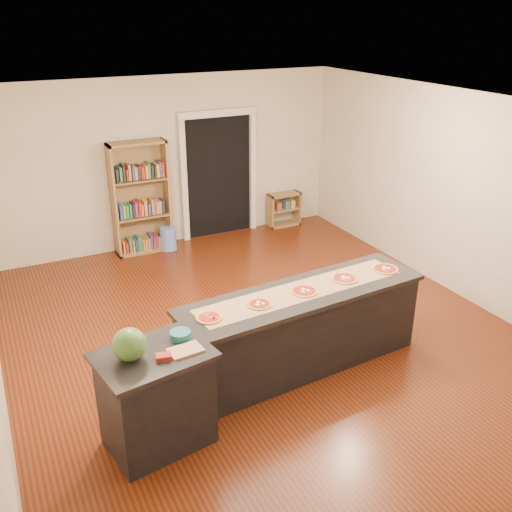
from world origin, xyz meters
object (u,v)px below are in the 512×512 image
waste_bin (168,238)px  watermelon (129,345)px  side_counter (157,399)px  bookshelf (141,198)px  kitchen_island (302,329)px  low_shelf (284,209)px

waste_bin → watermelon: size_ratio=1.34×
side_counter → bookshelf: bearing=66.1°
bookshelf → waste_bin: bearing=-17.6°
kitchen_island → watermelon: 2.19m
side_counter → low_shelf: bearing=40.5°
bookshelf → side_counter: bearing=-104.7°
waste_bin → kitchen_island: bearing=-86.2°
kitchen_island → waste_bin: (-0.26, 3.94, -0.28)m
waste_bin → low_shelf: bearing=3.8°
kitchen_island → bookshelf: size_ratio=1.55×
side_counter → bookshelf: size_ratio=0.54×
bookshelf → watermelon: bookshelf is taller
bookshelf → low_shelf: (2.68, 0.03, -0.61)m
side_counter → watermelon: bearing=169.9°
side_counter → waste_bin: size_ratio=2.52×
bookshelf → waste_bin: 0.83m
side_counter → watermelon: watermelon is taller
bookshelf → low_shelf: bookshelf is taller
side_counter → bookshelf: (1.19, 4.55, 0.43)m
kitchen_island → low_shelf: bearing=58.9°
kitchen_island → side_counter: side_counter is taller
waste_bin → bookshelf: bearing=162.4°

